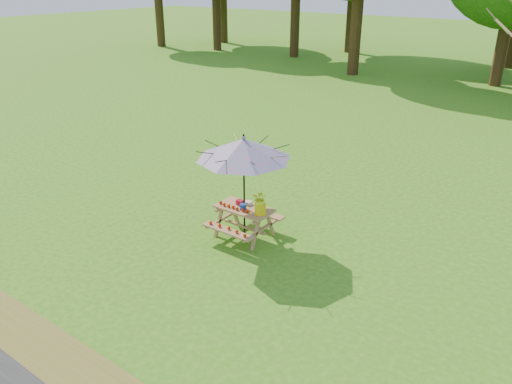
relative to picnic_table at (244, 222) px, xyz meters
The scene contains 7 objects.
ground 1.93m from the picnic_table, 88.53° to the right, with size 120.00×120.00×0.00m, color #357416.
drygrass_strip 4.71m from the picnic_table, 89.40° to the right, with size 120.00×1.20×0.01m, color olive.
picnic_table is the anchor object (origin of this frame).
patio_umbrella 1.62m from the picnic_table, 84.81° to the left, with size 2.06×2.06×2.25m.
produce_bins 0.40m from the picnic_table, 151.60° to the left, with size 0.35×0.40×0.13m.
tomatoes_row 0.44m from the picnic_table, 130.20° to the right, with size 0.77×0.13×0.07m, color red, non-canonical shape.
flower_bucket 0.76m from the picnic_table, ahead, with size 0.38×0.35×0.51m.
Camera 1 is at (5.65, -5.45, 5.11)m, focal length 35.00 mm.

